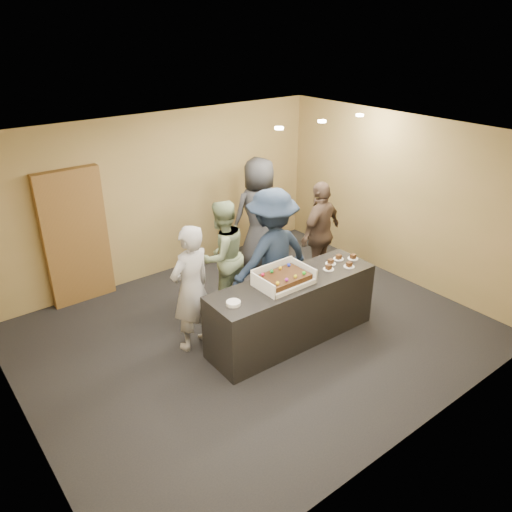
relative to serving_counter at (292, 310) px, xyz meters
name	(u,v)px	position (x,y,z in m)	size (l,w,h in m)	color
room	(255,246)	(-0.33, 0.39, 0.90)	(6.04, 6.00, 2.70)	black
serving_counter	(292,310)	(0.00, 0.00, 0.00)	(2.40, 0.70, 0.90)	black
storage_cabinet	(76,238)	(-1.84, 2.80, 0.59)	(0.94, 0.15, 2.08)	brown
cake_box	(283,280)	(-0.16, 0.03, 0.50)	(0.71, 0.49, 0.21)	white
sheet_cake	(284,277)	(-0.16, 0.00, 0.55)	(0.61, 0.42, 0.12)	#301C0B
plate_stack	(233,303)	(-0.97, -0.02, 0.47)	(0.17, 0.17, 0.04)	white
slice_a	(329,268)	(0.59, -0.06, 0.47)	(0.15, 0.15, 0.07)	white
slice_b	(331,262)	(0.74, 0.04, 0.47)	(0.15, 0.15, 0.07)	white
slice_c	(349,265)	(0.87, -0.18, 0.47)	(0.15, 0.15, 0.07)	white
slice_d	(339,258)	(0.93, 0.08, 0.47)	(0.15, 0.15, 0.07)	white
slice_e	(353,257)	(1.10, -0.04, 0.47)	(0.15, 0.15, 0.07)	white
person_server_grey	(191,288)	(-1.13, 0.69, 0.42)	(0.63, 0.41, 1.73)	#9E9DA2
person_sage_man	(222,256)	(-0.25, 1.28, 0.39)	(0.82, 0.64, 1.69)	gray
person_navy_man	(272,256)	(0.15, 0.62, 0.53)	(1.26, 0.73, 1.96)	#1A253B
person_brown_extra	(320,233)	(1.47, 0.99, 0.41)	(1.01, 0.42, 1.72)	brown
person_dark_suit	(259,214)	(1.03, 2.02, 0.53)	(0.95, 0.62, 1.95)	#2A2B30
ceiling_spotlights	(322,121)	(1.27, 0.89, 2.22)	(1.72, 0.12, 0.03)	#FFEAC6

